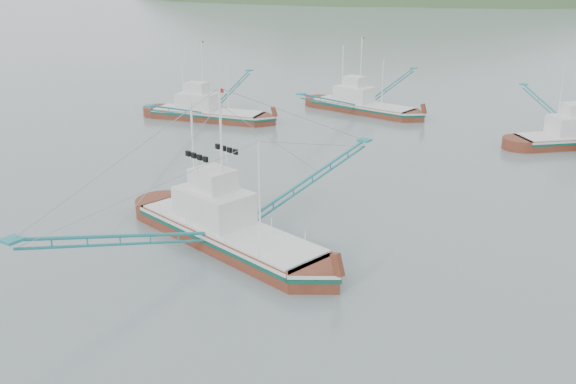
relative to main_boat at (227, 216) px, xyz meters
The scene contains 4 objects.
ground 4.14m from the main_boat, 45.30° to the right, with size 1200.00×1200.00×0.00m, color slate.
main_boat is the anchor object (origin of this frame).
bg_boat_left 37.42m from the main_boat, 133.43° to the left, with size 14.37×24.73×10.18m.
bg_boat_extra 43.34m from the main_boat, 106.56° to the left, with size 14.17×25.11×10.18m.
Camera 1 is at (23.13, -27.60, 17.58)m, focal length 40.00 mm.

